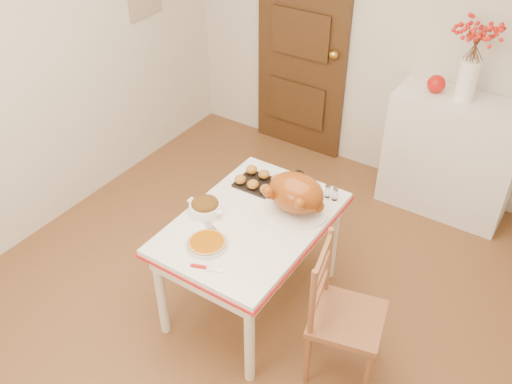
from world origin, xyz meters
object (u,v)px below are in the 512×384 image
Objects in this scene: kitchen_table at (252,263)px; turkey_platter at (296,195)px; chair_oak at (348,316)px; sideboard at (450,156)px; pumpkin_pie at (207,243)px.

turkey_platter reaches higher than kitchen_table.
sideboard is at bearing -12.66° from chair_oak.
pumpkin_pie is (-0.26, -0.54, -0.11)m from turkey_platter.
sideboard is 1.08× the size of chair_oak.
kitchen_table is 0.75m from chair_oak.
sideboard is at bearing 53.20° from turkey_platter.
kitchen_table is at bearing 75.80° from pumpkin_pie.
pumpkin_pie reaches higher than kitchen_table.
sideboard is 2.21m from pumpkin_pie.
sideboard reaches higher than chair_oak.
kitchen_table is 1.31× the size of chair_oak.
kitchen_table is (-0.70, -1.72, -0.13)m from sideboard.
chair_oak is (0.03, -1.86, -0.03)m from sideboard.
chair_oak is at bearing 12.67° from pumpkin_pie.
turkey_platter is 0.61m from pumpkin_pie.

